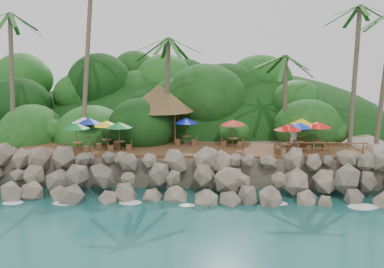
{
  "coord_description": "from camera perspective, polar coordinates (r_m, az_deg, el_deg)",
  "views": [
    {
      "loc": [
        1.37,
        -24.51,
        8.53
      ],
      "look_at": [
        0.0,
        6.0,
        3.4
      ],
      "focal_mm": 39.01,
      "sensor_mm": 36.0,
      "label": 1
    }
  ],
  "objects": [
    {
      "name": "terrace",
      "position": [
        31.19,
        -0.0,
        -2.17
      ],
      "size": [
        26.0,
        5.0,
        0.2
      ],
      "primitive_type": "cube",
      "color": "brown",
      "rests_on": "land_base"
    },
    {
      "name": "palms",
      "position": [
        33.47,
        2.89,
        15.66
      ],
      "size": [
        35.37,
        6.9,
        14.44
      ],
      "color": "brown",
      "rests_on": "ground"
    },
    {
      "name": "ground",
      "position": [
        25.99,
        -0.6,
        -9.62
      ],
      "size": [
        140.0,
        140.0,
        0.0
      ],
      "primitive_type": "plane",
      "color": "#19514F",
      "rests_on": "ground"
    },
    {
      "name": "seawall",
      "position": [
        27.55,
        -0.38,
        -6.0
      ],
      "size": [
        29.0,
        4.0,
        2.3
      ],
      "primitive_type": null,
      "color": "gray",
      "rests_on": "ground"
    },
    {
      "name": "railing",
      "position": [
        29.71,
        17.36,
        -1.82
      ],
      "size": [
        6.1,
        0.1,
        1.0
      ],
      "color": "brown",
      "rests_on": "terrace"
    },
    {
      "name": "land_base",
      "position": [
        41.22,
        0.63,
        -0.92
      ],
      "size": [
        32.0,
        25.2,
        2.1
      ],
      "primitive_type": "cube",
      "color": "gray",
      "rests_on": "ground"
    },
    {
      "name": "waiter",
      "position": [
        31.73,
        13.72,
        -0.39
      ],
      "size": [
        0.78,
        0.66,
        1.83
      ],
      "primitive_type": "imported",
      "rotation": [
        0.0,
        0.0,
        3.53
      ],
      "color": "white",
      "rests_on": "terrace"
    },
    {
      "name": "foam_line",
      "position": [
        26.26,
        -0.57,
        -9.35
      ],
      "size": [
        25.2,
        0.8,
        0.06
      ],
      "color": "white",
      "rests_on": "ground"
    },
    {
      "name": "jungle_foliage",
      "position": [
        40.44,
        0.57,
        -2.64
      ],
      "size": [
        44.0,
        16.0,
        12.0
      ],
      "primitive_type": null,
      "color": "#143811",
      "rests_on": "ground"
    },
    {
      "name": "jungle_hill",
      "position": [
        48.78,
        0.93,
        -0.54
      ],
      "size": [
        44.8,
        28.0,
        15.4
      ],
      "primitive_type": "ellipsoid",
      "color": "#143811",
      "rests_on": "ground"
    },
    {
      "name": "palapa",
      "position": [
        34.27,
        -4.52,
        4.92
      ],
      "size": [
        5.69,
        5.69,
        4.6
      ],
      "color": "brown",
      "rests_on": "ground"
    },
    {
      "name": "dining_clusters",
      "position": [
        30.99,
        -0.3,
        1.23
      ],
      "size": [
        19.72,
        5.15,
        2.11
      ],
      "color": "brown",
      "rests_on": "terrace"
    }
  ]
}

